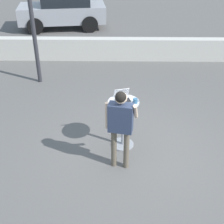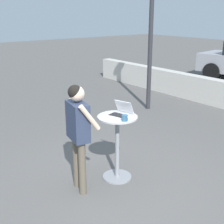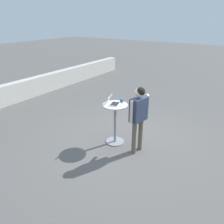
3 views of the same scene
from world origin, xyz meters
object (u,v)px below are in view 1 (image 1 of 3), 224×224
(laptop, at_px, (123,98))
(standing_person, at_px, (121,120))
(coffee_mug, at_px, (135,101))
(parked_car_near_street, at_px, (63,10))
(cafe_table, at_px, (123,120))

(laptop, distance_m, standing_person, 0.77)
(coffee_mug, xyz_separation_m, parked_car_near_street, (-2.80, 8.86, -0.32))
(cafe_table, distance_m, laptop, 0.49)
(coffee_mug, bearing_deg, cafe_table, 168.19)
(standing_person, relative_size, parked_car_near_street, 0.42)
(laptop, height_order, coffee_mug, laptop)
(laptop, bearing_deg, standing_person, -93.79)
(cafe_table, distance_m, standing_person, 0.82)
(laptop, xyz_separation_m, coffee_mug, (0.25, -0.12, -0.00))
(cafe_table, relative_size, coffee_mug, 8.70)
(cafe_table, height_order, coffee_mug, coffee_mug)
(cafe_table, bearing_deg, parked_car_near_street, 106.23)
(cafe_table, height_order, standing_person, standing_person)
(cafe_table, xyz_separation_m, parked_car_near_street, (-2.57, 8.81, 0.16))
(laptop, bearing_deg, cafe_table, -77.71)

